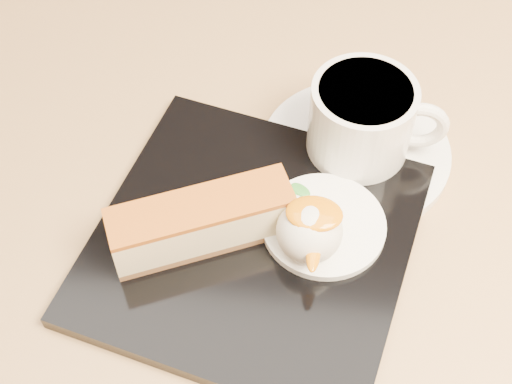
# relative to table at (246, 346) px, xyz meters

# --- Properties ---
(table) EXTENTS (0.80, 0.80, 0.72)m
(table) POSITION_rel_table_xyz_m (0.00, 0.00, 0.00)
(table) COLOR black
(table) RESTS_ON ground
(dessert_plate) EXTENTS (0.26, 0.26, 0.01)m
(dessert_plate) POSITION_rel_table_xyz_m (0.01, 0.01, 0.16)
(dessert_plate) COLOR black
(dessert_plate) RESTS_ON table
(cheesecake) EXTENTS (0.13, 0.09, 0.04)m
(cheesecake) POSITION_rel_table_xyz_m (-0.03, 0.01, 0.19)
(cheesecake) COLOR brown
(cheesecake) RESTS_ON dessert_plate
(cream_smear) EXTENTS (0.09, 0.09, 0.01)m
(cream_smear) POSITION_rel_table_xyz_m (0.06, 0.03, 0.17)
(cream_smear) COLOR white
(cream_smear) RESTS_ON dessert_plate
(ice_cream_scoop) EXTENTS (0.05, 0.05, 0.05)m
(ice_cream_scoop) POSITION_rel_table_xyz_m (0.05, 0.01, 0.19)
(ice_cream_scoop) COLOR white
(ice_cream_scoop) RESTS_ON cream_smear
(mango_sauce) EXTENTS (0.04, 0.03, 0.01)m
(mango_sauce) POSITION_rel_table_xyz_m (0.05, 0.01, 0.21)
(mango_sauce) COLOR orange
(mango_sauce) RESTS_ON ice_cream_scoop
(mint_sprig) EXTENTS (0.04, 0.03, 0.00)m
(mint_sprig) POSITION_rel_table_xyz_m (0.03, 0.05, 0.17)
(mint_sprig) COLOR #35892D
(mint_sprig) RESTS_ON cream_smear
(saucer) EXTENTS (0.15, 0.15, 0.01)m
(saucer) POSITION_rel_table_xyz_m (0.08, 0.11, 0.16)
(saucer) COLOR white
(saucer) RESTS_ON table
(coffee_cup) EXTENTS (0.11, 0.08, 0.06)m
(coffee_cup) POSITION_rel_table_xyz_m (0.08, 0.11, 0.20)
(coffee_cup) COLOR white
(coffee_cup) RESTS_ON saucer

